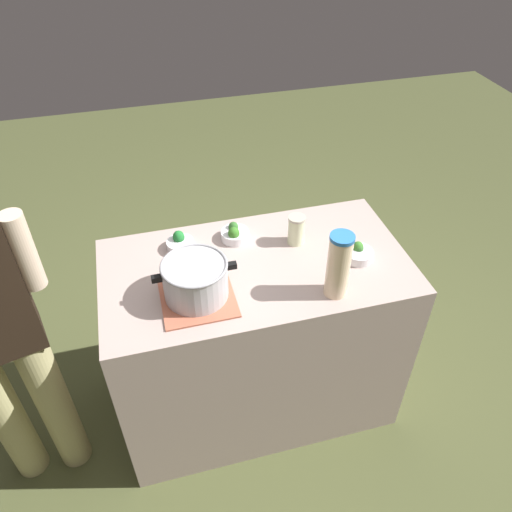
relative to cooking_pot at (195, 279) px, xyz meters
The scene contains 9 objects.
ground_plane 1.07m from the cooking_pot, 156.72° to the right, with size 8.00×8.00×0.00m, color #4C522D.
counter_slab 0.63m from the cooking_pot, 156.72° to the right, with size 1.30×0.70×0.94m, color #AA958C.
dish_cloth 0.09m from the cooking_pot, 90.00° to the left, with size 0.29×0.32×0.01m, color #B16046.
cooking_pot is the anchor object (origin of this frame).
lemonade_pitcher 0.55m from the cooking_pot, 166.99° to the left, with size 0.09×0.09×0.28m.
mason_jar 0.53m from the cooking_pot, 155.26° to the right, with size 0.08×0.08×0.14m.
broccoli_bowl_front 0.71m from the cooking_pot, behind, with size 0.13×0.13×0.07m.
broccoli_bowl_center 0.32m from the cooking_pot, 86.41° to the right, with size 0.12×0.12×0.08m.
broccoli_bowl_back 0.39m from the cooking_pot, 125.69° to the right, with size 0.13×0.13×0.08m.
Camera 1 is at (0.41, 1.53, 2.32)m, focal length 34.98 mm.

